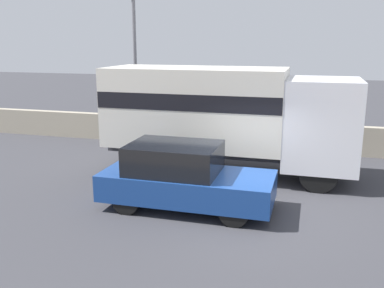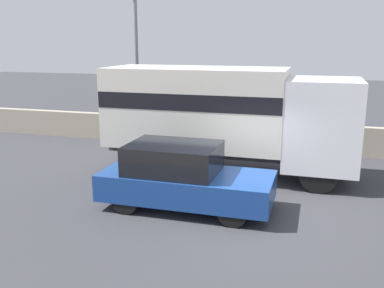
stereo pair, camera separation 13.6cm
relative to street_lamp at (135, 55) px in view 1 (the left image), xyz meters
name	(u,v)px [view 1 (the left image)]	position (x,y,z in m)	size (l,w,h in m)	color
ground_plane	(238,213)	(5.25, -6.11, -3.57)	(80.00, 80.00, 0.00)	#38383D
stone_wall_backdrop	(268,136)	(5.25, 0.41, -3.03)	(60.00, 0.35, 1.09)	#A39984
street_lamp	(135,55)	(0.00, 0.00, 0.00)	(0.56, 0.28, 6.08)	slate
box_truck	(224,112)	(4.22, -3.02, -1.62)	(7.64, 2.40, 3.31)	silver
car_hatchback	(183,177)	(3.85, -6.14, -2.77)	(4.27, 1.79, 1.64)	navy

